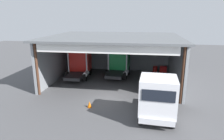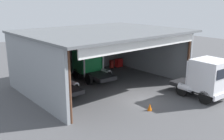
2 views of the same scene
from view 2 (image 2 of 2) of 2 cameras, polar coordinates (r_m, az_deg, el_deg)
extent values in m
plane|color=#4C4C4F|center=(21.79, 6.53, -6.65)|extent=(80.00, 80.00, 0.00)
cube|color=gray|center=(29.30, -9.00, 4.24)|extent=(14.00, 0.24, 5.21)
cube|color=gray|center=(21.46, -17.36, -0.26)|extent=(0.24, 10.90, 5.21)
cube|color=gray|center=(29.60, 8.36, 4.38)|extent=(0.24, 10.90, 5.21)
cube|color=slate|center=(24.14, -1.94, 8.62)|extent=(14.60, 11.67, 0.20)
cylinder|color=#4C2D1E|center=(16.99, -9.47, -3.75)|extent=(0.24, 0.24, 5.21)
cylinder|color=#4C2D1E|center=(26.26, 16.66, 2.53)|extent=(0.24, 0.24, 5.21)
cube|color=white|center=(20.29, 7.57, 5.97)|extent=(12.60, 0.12, 0.90)
cube|color=red|center=(23.79, -13.42, 0.43)|extent=(2.62, 2.14, 2.82)
cube|color=black|center=(24.58, -14.67, 2.00)|extent=(2.17, 0.13, 0.84)
cube|color=silver|center=(25.12, -14.40, -2.44)|extent=(2.43, 0.24, 0.44)
cube|color=#232326|center=(22.55, -10.72, -4.15)|extent=(2.03, 3.69, 0.36)
cylinder|color=silver|center=(22.36, -14.47, -1.42)|extent=(0.18, 0.18, 2.68)
cylinder|color=silver|center=(23.45, -9.53, -0.37)|extent=(0.18, 0.18, 2.68)
cylinder|color=silver|center=(23.33, -8.72, -3.09)|extent=(0.60, 1.22, 0.56)
cylinder|color=black|center=(24.12, -15.99, -3.66)|extent=(0.33, 1.05, 1.04)
cylinder|color=black|center=(25.12, -11.40, -2.61)|extent=(0.33, 1.05, 1.04)
cylinder|color=black|center=(22.09, -13.19, -5.21)|extent=(0.33, 1.05, 1.04)
cylinder|color=black|center=(23.17, -8.33, -3.98)|extent=(0.33, 1.05, 1.04)
cube|color=#197F3D|center=(27.29, -5.43, 2.44)|extent=(2.71, 2.29, 2.53)
cube|color=black|center=(28.11, -6.60, 3.70)|extent=(2.19, 0.20, 0.76)
cube|color=silver|center=(28.54, -6.52, 0.16)|extent=(2.45, 0.32, 0.44)
cube|color=#232326|center=(25.96, -3.04, -1.22)|extent=(2.17, 3.80, 0.36)
cylinder|color=silver|center=(25.72, -6.23, 1.41)|extent=(0.18, 0.18, 2.83)
cylinder|color=silver|center=(26.92, -1.98, 2.11)|extent=(0.18, 0.18, 2.83)
cylinder|color=silver|center=(26.79, -1.34, -0.41)|extent=(0.64, 1.23, 0.56)
cylinder|color=black|center=(27.47, -7.84, -0.81)|extent=(0.37, 1.16, 1.14)
cylinder|color=black|center=(28.58, -3.85, -0.07)|extent=(0.37, 1.16, 1.14)
cylinder|color=black|center=(25.43, -5.18, -2.03)|extent=(0.37, 1.16, 1.14)
cylinder|color=black|center=(26.62, -1.00, -1.18)|extent=(0.37, 1.16, 1.14)
cube|color=white|center=(22.65, 20.94, -1.07)|extent=(2.69, 2.66, 2.61)
cube|color=silver|center=(22.44, 23.41, -5.25)|extent=(2.43, 0.30, 0.44)
cube|color=#232326|center=(23.98, 17.04, -3.29)|extent=(2.10, 3.37, 0.36)
cylinder|color=silver|center=(24.37, 19.59, -0.39)|extent=(0.18, 0.18, 2.66)
cylinder|color=silver|center=(22.54, 16.32, -1.33)|extent=(0.18, 0.18, 2.66)
cylinder|color=silver|center=(22.89, 15.95, -3.76)|extent=(0.63, 1.23, 0.56)
cylinder|color=black|center=(23.79, 23.08, -4.47)|extent=(0.36, 1.14, 1.12)
cylinder|color=black|center=(21.95, 20.07, -5.77)|extent=(0.36, 1.14, 1.12)
cylinder|color=black|center=(24.92, 18.55, -3.16)|extent=(0.36, 1.14, 1.12)
cylinder|color=black|center=(23.18, 15.35, -4.27)|extent=(0.36, 1.14, 1.12)
cylinder|color=#B21E19|center=(31.78, -0.09, 1.32)|extent=(0.58, 0.58, 0.93)
cube|color=red|center=(32.37, 1.50, 1.64)|extent=(0.90, 0.60, 1.00)
cone|color=orange|center=(19.78, 8.43, -8.16)|extent=(0.36, 0.36, 0.56)
camera|label=1|loc=(18.36, 60.47, 6.08)|focal=31.85mm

